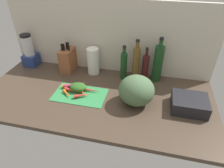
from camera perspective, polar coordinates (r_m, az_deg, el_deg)
name	(u,v)px	position (r cm, az deg, el deg)	size (l,w,h in cm)	color
ground_plane	(96,96)	(148.81, -4.54, -3.47)	(170.00, 80.00, 3.00)	#47382B
wall_back	(108,37)	(165.37, -1.07, 13.38)	(170.00, 3.00, 60.00)	beige
cutting_board	(80,94)	(148.74, -9.22, -2.97)	(38.71, 22.92, 0.80)	#338C4C
carrot_0	(73,91)	(150.46, -11.03, -1.90)	(2.57, 2.57, 14.59)	red
carrot_1	(73,85)	(157.14, -11.23, -0.17)	(2.50, 2.50, 15.98)	orange
carrot_2	(92,90)	(149.43, -5.88, -1.77)	(2.04, 2.04, 13.55)	red
carrot_3	(76,84)	(156.48, -10.29, -0.11)	(2.96, 2.96, 17.89)	#B2264C
carrot_4	(67,94)	(148.63, -12.82, -2.76)	(2.24, 2.24, 10.20)	orange
carrot_5	(82,95)	(144.78, -8.63, -3.23)	(2.69, 2.69, 11.48)	red
carrot_6	(81,91)	(149.06, -8.90, -2.01)	(2.66, 2.66, 17.09)	orange
carrot_greens_pile	(78,87)	(151.19, -9.72, -0.86)	(12.83, 9.87, 5.43)	#2D6023
winter_squash	(136,90)	(134.69, 7.03, -1.86)	(24.32, 22.93, 21.15)	#4C6B47
knife_block	(68,60)	(176.15, -12.54, 6.86)	(9.69, 17.01, 25.32)	brown
blender_appliance	(29,52)	(193.84, -22.66, 8.39)	(11.78, 11.78, 29.24)	navy
paper_towel_roll	(93,61)	(168.29, -5.43, 6.59)	(10.00, 10.00, 22.53)	white
bottle_0	(124,65)	(159.76, 3.38, 5.39)	(5.33, 5.33, 28.88)	#19421E
bottle_1	(136,63)	(157.89, 6.92, 5.97)	(5.57, 5.57, 34.36)	brown
bottle_2	(145,67)	(161.25, 9.53, 4.83)	(5.22, 5.22, 27.79)	#471919
bottle_3	(158,63)	(159.95, 13.08, 5.85)	(7.37, 7.37, 36.35)	#19421E
dish_rack	(189,104)	(142.07, 21.36, -5.28)	(23.19, 19.52, 8.96)	black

